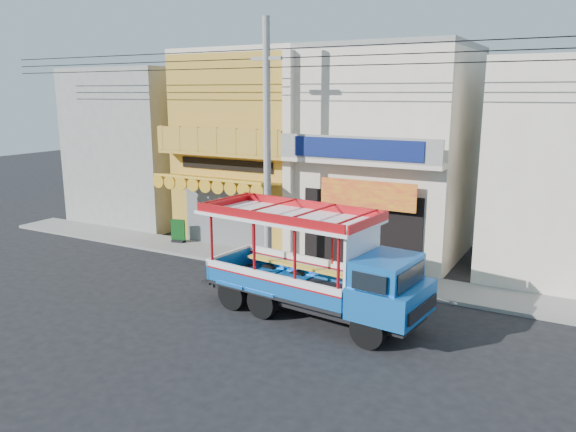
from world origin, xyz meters
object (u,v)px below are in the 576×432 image
object	(u,v)px
songthaew_truck	(327,269)
potted_plant_c	(397,266)
utility_pole	(271,134)
green_sign	(178,233)
potted_plant_b	(405,272)

from	to	relation	value
songthaew_truck	potted_plant_c	distance (m)	4.28
utility_pole	green_sign	xyz separation A→B (m)	(-5.32, 1.07, -4.49)
potted_plant_b	potted_plant_c	bearing A→B (deg)	12.95
green_sign	potted_plant_c	xyz separation A→B (m)	(9.88, -0.28, 0.08)
songthaew_truck	potted_plant_c	size ratio (longest dim) A/B	7.11
utility_pole	potted_plant_b	size ratio (longest dim) A/B	29.52
potted_plant_b	potted_plant_c	distance (m)	0.59
green_sign	utility_pole	bearing A→B (deg)	-11.36
songthaew_truck	potted_plant_c	world-z (taller)	songthaew_truck
potted_plant_c	utility_pole	bearing A→B (deg)	-38.37
songthaew_truck	green_sign	world-z (taller)	songthaew_truck
songthaew_truck	potted_plant_b	xyz separation A→B (m)	(1.17, 3.69, -0.95)
potted_plant_c	green_sign	bearing A→B (deg)	-49.81
utility_pole	songthaew_truck	bearing A→B (deg)	-41.15
green_sign	potted_plant_b	size ratio (longest dim) A/B	1.06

